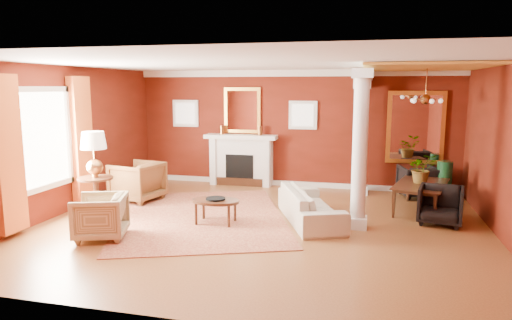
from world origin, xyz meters
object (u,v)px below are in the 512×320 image
(side_table, at_px, (94,159))
(dining_table, at_px, (422,189))
(armchair_stripe, at_px, (100,215))
(sofa, at_px, (311,200))
(armchair_leopard, at_px, (137,180))
(coffee_table, at_px, (216,202))

(side_table, height_order, dining_table, side_table)
(side_table, bearing_deg, armchair_stripe, -54.63)
(armchair_stripe, height_order, side_table, side_table)
(side_table, bearing_deg, sofa, 8.83)
(armchair_leopard, xyz_separation_m, dining_table, (6.00, 0.58, -0.02))
(armchair_stripe, relative_size, dining_table, 0.50)
(sofa, distance_m, dining_table, 2.43)
(armchair_stripe, distance_m, side_table, 1.60)
(armchair_leopard, distance_m, coffee_table, 2.53)
(armchair_stripe, bearing_deg, armchair_leopard, 175.63)
(sofa, distance_m, side_table, 4.19)
(armchair_leopard, relative_size, side_table, 0.58)
(dining_table, bearing_deg, side_table, 121.45)
(sofa, xyz_separation_m, side_table, (-4.08, -0.63, 0.72))
(armchair_leopard, height_order, coffee_table, armchair_leopard)
(armchair_stripe, height_order, dining_table, dining_table)
(armchair_stripe, distance_m, coffee_table, 2.01)
(sofa, relative_size, coffee_table, 2.36)
(sofa, height_order, coffee_table, sofa)
(armchair_stripe, height_order, coffee_table, armchair_stripe)
(armchair_stripe, relative_size, coffee_table, 0.92)
(coffee_table, height_order, side_table, side_table)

